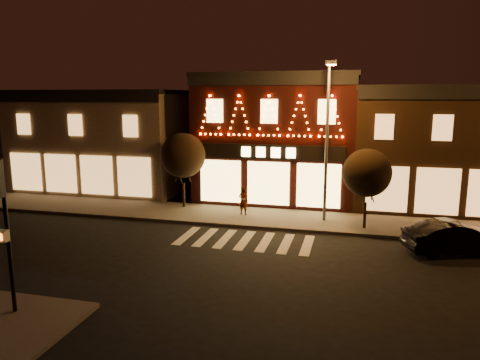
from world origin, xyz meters
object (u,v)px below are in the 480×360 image
at_px(traffic_signal_near, 1,207).
at_px(pedestrian, 243,201).
at_px(dark_sedan, 456,238).
at_px(streetlamp_mid, 327,130).

distance_m(traffic_signal_near, pedestrian, 14.36).
distance_m(traffic_signal_near, dark_sedan, 17.94).
distance_m(streetlamp_mid, pedestrian, 6.25).
distance_m(streetlamp_mid, dark_sedan, 8.11).
bearing_deg(streetlamp_mid, dark_sedan, -23.28).
bearing_deg(traffic_signal_near, pedestrian, 71.46).
bearing_deg(dark_sedan, pedestrian, 52.33).
bearing_deg(traffic_signal_near, streetlamp_mid, 54.97).
relative_size(traffic_signal_near, dark_sedan, 1.11).
bearing_deg(pedestrian, dark_sedan, 171.20).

